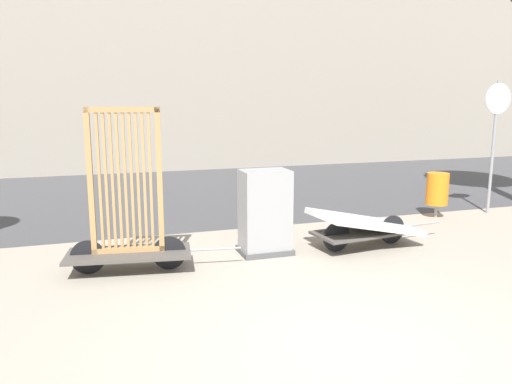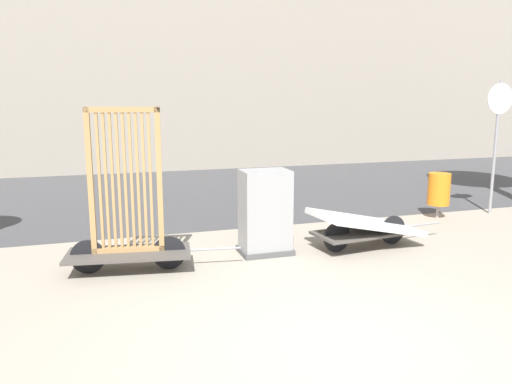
# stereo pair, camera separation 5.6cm
# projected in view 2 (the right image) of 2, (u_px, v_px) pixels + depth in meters

# --- Properties ---
(ground_plane) EXTENTS (60.00, 60.00, 0.00)m
(ground_plane) POSITION_uv_depth(u_px,v_px,m) (344.00, 346.00, 4.71)
(ground_plane) COLOR gray
(road_strip) EXTENTS (56.00, 7.66, 0.01)m
(road_strip) POSITION_uv_depth(u_px,v_px,m) (189.00, 192.00, 12.49)
(road_strip) COLOR #424244
(road_strip) RESTS_ON ground_plane
(bike_cart_with_bedframe) EXTENTS (2.37, 0.93, 2.20)m
(bike_cart_with_bedframe) POSITION_uv_depth(u_px,v_px,m) (128.00, 219.00, 6.64)
(bike_cart_with_bedframe) COLOR #4C4742
(bike_cart_with_bedframe) RESTS_ON ground_plane
(bike_cart_with_mattress) EXTENTS (2.40, 1.09, 0.63)m
(bike_cart_with_mattress) POSITION_uv_depth(u_px,v_px,m) (366.00, 225.00, 7.77)
(bike_cart_with_mattress) COLOR #4C4742
(bike_cart_with_mattress) RESTS_ON ground_plane
(utility_cabinet) EXTENTS (0.77, 0.57, 1.27)m
(utility_cabinet) POSITION_uv_depth(u_px,v_px,m) (265.00, 215.00, 7.46)
(utility_cabinet) COLOR #4C4C4C
(utility_cabinet) RESTS_ON ground_plane
(trash_bin) EXTENTS (0.42, 0.42, 0.88)m
(trash_bin) POSITION_uv_depth(u_px,v_px,m) (439.00, 189.00, 9.70)
(trash_bin) COLOR gray
(trash_bin) RESTS_ON ground_plane
(sign_post) EXTENTS (0.59, 0.06, 2.65)m
(sign_post) POSITION_uv_depth(u_px,v_px,m) (497.00, 128.00, 9.85)
(sign_post) COLOR gray
(sign_post) RESTS_ON ground_plane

